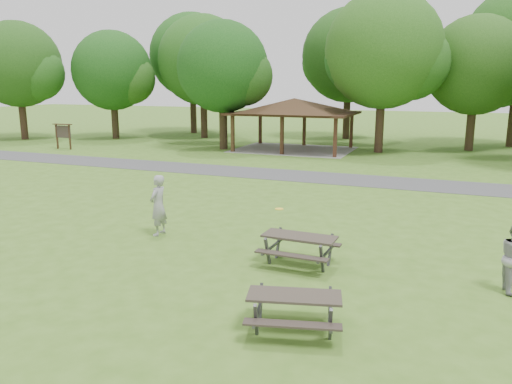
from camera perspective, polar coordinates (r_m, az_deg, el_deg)
The scene contains 16 objects.
ground at distance 13.95m, azimuth -10.06°, elevation -8.19°, with size 160.00×160.00×0.00m, color #416D1F.
asphalt_path at distance 26.45m, azimuth 6.04°, elevation 1.77°, with size 120.00×3.20×0.02m, color #424345.
pavilion at distance 36.77m, azimuth 4.39°, elevation 9.56°, with size 8.60×7.01×3.76m.
notice_board at distance 39.82m, azimuth -21.20°, elevation 6.46°, with size 1.60×0.30×1.88m.
tree_row_a at distance 48.11m, azimuth -25.45°, elevation 12.78°, with size 7.56×7.20×9.97m.
tree_row_b at distance 46.02m, azimuth -16.00°, elevation 12.94°, with size 7.14×6.80×9.28m.
tree_row_c at distance 45.23m, azimuth -5.97°, elevation 14.46°, with size 8.19×7.80×10.67m.
tree_row_d at distance 37.16m, azimuth -3.71°, elevation 13.78°, with size 6.93×6.60×9.27m.
tree_row_e at distance 36.45m, azimuth 14.51°, elevation 15.04°, with size 8.40×8.00×11.02m.
tree_row_f at distance 39.59m, azimuth 23.96°, elevation 12.79°, with size 7.35×7.00×9.55m.
tree_deep_a at distance 49.75m, azimuth -7.22°, elevation 14.93°, with size 8.40×8.00×11.38m.
tree_deep_b at distance 45.00m, azimuth 10.69°, elevation 14.78°, with size 8.40×8.00×11.13m.
picnic_table_middle at distance 13.60m, azimuth 4.97°, elevation -5.78°, with size 2.02×1.65×0.86m.
picnic_table_far at distance 10.13m, azimuth 4.39°, elevation -12.56°, with size 2.16×1.90×0.80m.
frisbee_in_flight at distance 14.20m, azimuth 2.67°, elevation -1.95°, with size 0.26×0.26×0.02m.
frisbee_thrower at distance 16.38m, azimuth -11.11°, elevation -1.50°, with size 0.72×0.47×1.98m, color gray.
Camera 1 is at (7.01, -11.04, 4.86)m, focal length 35.00 mm.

